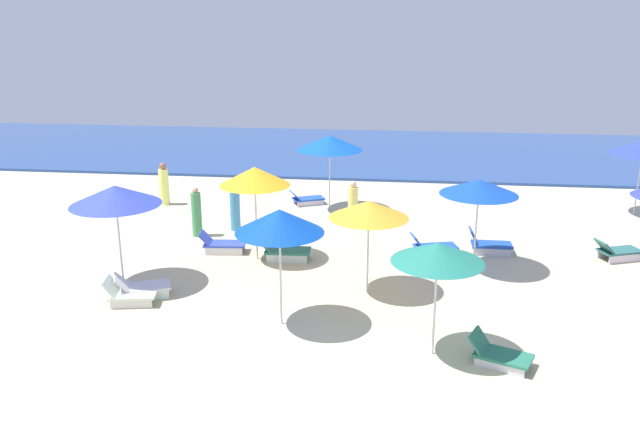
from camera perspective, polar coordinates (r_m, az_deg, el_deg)
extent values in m
plane|color=beige|center=(11.97, -1.57, -17.26)|extent=(60.00, 60.00, 0.00)
cube|color=#274889|center=(34.09, 4.24, 5.54)|extent=(60.00, 12.79, 0.12)
cylinder|color=silver|center=(25.38, 26.38, 2.29)|extent=(0.05, 0.05, 2.19)
cylinder|color=silver|center=(23.34, 0.86, 2.97)|extent=(0.05, 0.05, 2.23)
cone|color=blue|center=(23.05, 0.88, 6.31)|extent=(2.37, 2.37, 0.53)
cube|color=silver|center=(24.08, -0.85, 0.90)|extent=(0.95, 0.48, 0.19)
cube|color=silver|center=(24.55, -1.20, 1.20)|extent=(0.95, 0.48, 0.19)
cube|color=#2550B1|center=(24.28, -1.03, 1.33)|extent=(1.30, 1.03, 0.06)
cube|color=#2550B1|center=(24.09, -2.22, 1.61)|extent=(0.57, 0.67, 0.37)
cylinder|color=silver|center=(13.51, 10.14, -8.31)|extent=(0.05, 0.05, 2.05)
cone|color=#257E6A|center=(13.04, 10.42, -3.42)|extent=(1.89, 1.89, 0.40)
cube|color=silver|center=(13.57, 15.62, -13.02)|extent=(0.93, 0.43, 0.18)
cube|color=silver|center=(14.05, 16.21, -11.99)|extent=(0.93, 0.43, 0.18)
cube|color=#297057|center=(13.75, 15.96, -12.05)|extent=(1.28, 1.04, 0.06)
cube|color=#297057|center=(13.76, 13.96, -10.95)|extent=(0.54, 0.70, 0.41)
cube|color=silver|center=(20.46, 25.47, -3.64)|extent=(1.01, 0.41, 0.25)
cube|color=silver|center=(20.83, 24.59, -3.18)|extent=(1.01, 0.41, 0.25)
cube|color=#2E635F|center=(20.60, 25.08, -3.01)|extent=(1.33, 0.99, 0.06)
cube|color=#2E635F|center=(20.21, 23.94, -2.69)|extent=(0.57, 0.68, 0.39)
cylinder|color=silver|center=(18.24, 13.65, -1.62)|extent=(0.05, 0.05, 2.16)
cone|color=blue|center=(17.89, 13.94, 2.30)|extent=(2.13, 2.13, 0.42)
cube|color=silver|center=(19.21, 10.44, -3.55)|extent=(1.09, 0.33, 0.21)
cube|color=silver|center=(19.66, 9.98, -3.04)|extent=(1.09, 0.33, 0.21)
cube|color=blue|center=(19.39, 10.23, -2.91)|extent=(1.36, 0.90, 0.06)
cube|color=blue|center=(19.15, 8.63, -2.45)|extent=(0.46, 0.63, 0.43)
cube|color=silver|center=(19.64, 15.07, -3.36)|extent=(1.06, 0.04, 0.25)
cube|color=silver|center=(20.15, 14.87, -2.82)|extent=(1.06, 0.04, 0.25)
cube|color=#1F4BA6|center=(19.84, 15.00, -2.67)|extent=(1.18, 0.65, 0.06)
cube|color=#1F4BA6|center=(19.70, 13.50, -2.00)|extent=(0.30, 0.62, 0.48)
cylinder|color=silver|center=(14.55, -3.52, -5.82)|extent=(0.05, 0.05, 2.21)
cone|color=#0D45B1|center=(14.08, -3.62, -0.66)|extent=(1.99, 1.99, 0.53)
cylinder|color=silver|center=(17.48, -17.34, -2.70)|extent=(0.05, 0.05, 2.19)
cone|color=#3446B5|center=(17.09, -17.73, 1.56)|extent=(2.31, 2.31, 0.51)
cube|color=silver|center=(16.32, -16.41, -7.75)|extent=(0.99, 0.22, 0.22)
cube|color=silver|center=(16.83, -16.00, -6.94)|extent=(0.99, 0.22, 0.22)
cube|color=silver|center=(16.52, -16.24, -6.90)|extent=(1.21, 0.87, 0.06)
cube|color=silver|center=(16.56, -18.01, -6.21)|extent=(0.43, 0.69, 0.45)
cube|color=silver|center=(16.61, -15.13, -7.14)|extent=(1.01, 0.47, 0.25)
cube|color=silver|center=(17.14, -15.21, -6.39)|extent=(1.01, 0.47, 0.25)
cube|color=silver|center=(16.81, -15.21, -6.28)|extent=(1.38, 1.10, 0.06)
cube|color=silver|center=(16.75, -17.15, -5.89)|extent=(0.60, 0.74, 0.38)
cylinder|color=silver|center=(16.35, 4.27, -3.69)|extent=(0.05, 0.05, 1.98)
cone|color=gold|center=(15.96, 4.36, 0.38)|extent=(2.01, 2.01, 0.44)
cylinder|color=silver|center=(18.54, -5.69, -0.81)|extent=(0.05, 0.05, 2.22)
cone|color=#F4AC1E|center=(18.17, -5.81, 3.32)|extent=(2.00, 2.00, 0.52)
cube|color=silver|center=(19.27, -8.55, -3.35)|extent=(1.11, 0.14, 0.24)
cube|color=silver|center=(19.76, -8.29, -2.83)|extent=(1.11, 0.14, 0.24)
cube|color=#3248BE|center=(19.47, -8.44, -2.67)|extent=(1.28, 0.72, 0.06)
cube|color=#3248BE|center=(19.51, -10.10, -2.17)|extent=(0.40, 0.61, 0.38)
cube|color=silver|center=(18.46, -2.98, -4.07)|extent=(1.18, 0.08, 0.25)
cube|color=silver|center=(18.99, -2.75, -3.46)|extent=(1.18, 0.08, 0.25)
cube|color=#2A6F59|center=(18.67, -2.87, -3.31)|extent=(1.33, 0.71, 0.06)
cube|color=#2A6F59|center=(18.70, -4.71, -2.77)|extent=(0.37, 0.65, 0.36)
cylinder|color=#F9F978|center=(24.84, -13.67, 2.31)|extent=(0.51, 0.51, 1.36)
sphere|color=#8C5C4A|center=(24.66, -13.80, 4.10)|extent=(0.26, 0.26, 0.26)
cylinder|color=#499A5B|center=(20.97, -10.90, -0.08)|extent=(0.40, 0.40, 1.43)
sphere|color=tan|center=(20.75, -11.02, 2.05)|extent=(0.20, 0.20, 0.20)
cylinder|color=#4693C8|center=(21.35, -7.55, 0.31)|extent=(0.46, 0.46, 1.38)
sphere|color=#8B614B|center=(21.13, -7.63, 2.40)|extent=(0.25, 0.25, 0.25)
cylinder|color=#F9E56D|center=(21.52, 2.93, 0.57)|extent=(0.38, 0.38, 1.37)
sphere|color=beige|center=(21.31, 2.96, 2.61)|extent=(0.23, 0.23, 0.23)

